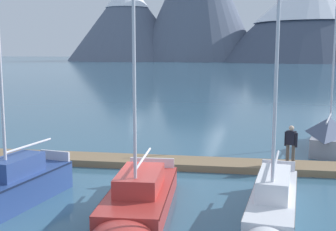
% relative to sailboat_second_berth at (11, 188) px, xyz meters
% --- Properties ---
extents(ground_plane, '(700.00, 700.00, 0.00)m').
position_rel_sailboat_second_berth_xyz_m(ground_plane, '(3.47, 2.24, -0.66)').
color(ground_plane, '#335B75').
extents(mountain_west_summit, '(63.81, 63.81, 42.01)m').
position_rel_sailboat_second_berth_xyz_m(mountain_west_summit, '(-65.22, 214.83, 20.92)').
color(mountain_west_summit, slate).
rests_on(mountain_west_summit, ground).
extents(mountain_shoulder_ridge, '(94.30, 94.30, 43.38)m').
position_rel_sailboat_second_berth_xyz_m(mountain_shoulder_ridge, '(29.04, 213.66, 22.62)').
color(mountain_shoulder_ridge, '#424C60').
rests_on(mountain_shoulder_ridge, ground).
extents(dock, '(20.92, 2.98, 0.30)m').
position_rel_sailboat_second_berth_xyz_m(dock, '(3.47, 6.24, -0.52)').
color(dock, '#846B4C').
rests_on(dock, ground).
extents(sailboat_second_berth, '(2.00, 5.41, 7.25)m').
position_rel_sailboat_second_berth_xyz_m(sailboat_second_berth, '(0.00, 0.00, 0.00)').
color(sailboat_second_berth, navy).
rests_on(sailboat_second_berth, ground).
extents(sailboat_mid_dock_port, '(2.49, 6.88, 7.49)m').
position_rel_sailboat_second_berth_xyz_m(sailboat_mid_dock_port, '(4.30, 0.22, -0.16)').
color(sailboat_mid_dock_port, '#B2332D').
rests_on(sailboat_mid_dock_port, ground).
extents(sailboat_mid_dock_starboard, '(1.75, 6.42, 8.09)m').
position_rel_sailboat_second_berth_xyz_m(sailboat_mid_dock_starboard, '(8.45, 0.74, -0.10)').
color(sailboat_mid_dock_starboard, silver).
rests_on(sailboat_mid_dock_starboard, ground).
extents(sailboat_far_berth, '(2.67, 6.93, 7.45)m').
position_rel_sailboat_second_berth_xyz_m(sailboat_far_berth, '(11.50, 11.87, 0.16)').
color(sailboat_far_berth, '#93939E').
rests_on(sailboat_far_berth, ground).
extents(person_on_dock, '(0.53, 0.37, 1.69)m').
position_rel_sailboat_second_berth_xyz_m(person_on_dock, '(9.24, 6.60, 0.60)').
color(person_on_dock, brown).
rests_on(person_on_dock, dock).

